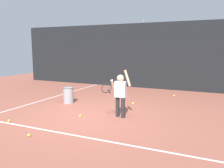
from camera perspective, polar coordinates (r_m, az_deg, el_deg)
name	(u,v)px	position (r m, az deg, el deg)	size (l,w,h in m)	color
ground_plane	(87,115)	(6.93, -6.14, -7.54)	(20.00, 20.00, 0.00)	brown
court_line_baseline	(54,132)	(5.77, -13.86, -11.13)	(9.00, 0.05, 0.00)	white
court_line_sideline	(42,100)	(9.17, -16.57, -3.81)	(0.05, 9.00, 0.00)	white
back_fence_windscreen	(143,56)	(11.54, 7.43, 6.78)	(13.84, 0.08, 3.12)	black
fence_post_0	(35,53)	(15.05, -18.12, 7.15)	(0.09, 0.09, 3.27)	slate
fence_post_1	(143,54)	(11.59, 7.52, 7.16)	(0.09, 0.09, 3.27)	slate
tennis_player	(120,92)	(6.54, 1.90, -1.93)	(0.68, 0.62, 1.35)	#232326
ball_hopper	(68,95)	(8.47, -10.54, -2.64)	(0.38, 0.38, 0.56)	gray
tennis_ball_0	(174,96)	(9.79, 14.78, -2.77)	(0.07, 0.07, 0.07)	#CCE033
tennis_ball_1	(80,116)	(6.76, -7.70, -7.69)	(0.07, 0.07, 0.07)	#CCE033
tennis_ball_3	(9,121)	(6.84, -23.72, -8.19)	(0.07, 0.07, 0.07)	#CCE033
tennis_ball_4	(133,103)	(8.23, 5.12, -4.67)	(0.07, 0.07, 0.07)	#CCE033
tennis_ball_5	(29,135)	(5.61, -19.52, -11.63)	(0.07, 0.07, 0.07)	#CCE033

